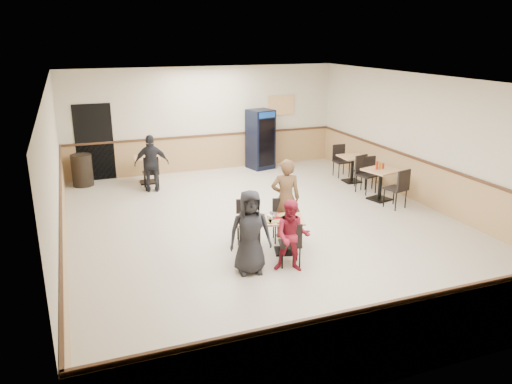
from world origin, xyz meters
name	(u,v)px	position (x,y,z in m)	size (l,w,h in m)	color
ground	(269,227)	(0.00, 0.00, 0.00)	(10.00, 10.00, 0.00)	beige
room_shell	(295,165)	(1.78, 2.55, 0.58)	(10.00, 10.00, 10.00)	silver
main_table	(269,230)	(-0.47, -1.16, 0.44)	(1.36, 0.94, 0.66)	black
main_chairs	(267,231)	(-0.51, -1.15, 0.42)	(1.46, 1.70, 0.84)	black
diner_woman_left	(250,232)	(-1.06, -1.77, 0.72)	(0.71, 0.46, 1.45)	black
diner_woman_right	(292,236)	(-0.38, -1.97, 0.63)	(0.61, 0.48, 1.26)	maroon
diner_man_opposite	(286,198)	(0.12, -0.55, 0.79)	(0.58, 0.38, 1.59)	brown
lone_diner	(152,164)	(-1.84, 3.38, 0.73)	(0.86, 0.36, 1.47)	black
tabletop_clutter	(268,219)	(-0.51, -1.21, 0.68)	(1.12, 0.66, 0.12)	red
side_table_near	(381,180)	(3.20, 0.75, 0.51)	(0.87, 0.87, 0.76)	black
side_table_near_chair_south	(396,188)	(3.20, 0.14, 0.48)	(0.45, 0.45, 0.97)	black
side_table_near_chair_north	(367,174)	(3.20, 1.36, 0.48)	(0.45, 0.45, 0.97)	black
side_table_far	(352,165)	(3.38, 2.34, 0.48)	(0.69, 0.69, 0.72)	black
side_table_far_chair_south	(364,171)	(3.38, 1.76, 0.46)	(0.42, 0.42, 0.91)	black
side_table_far_chair_north	(342,161)	(3.38, 2.91, 0.46)	(0.42, 0.42, 0.91)	black
condiment_caddy	(379,165)	(3.17, 0.80, 0.85)	(0.23, 0.06, 0.20)	#A41F0B
back_table	(147,166)	(-1.84, 4.20, 0.48)	(0.71, 0.71, 0.72)	black
back_table_chair_lone	(151,172)	(-1.84, 3.62, 0.46)	(0.42, 0.42, 0.91)	black
pepsi_cooler	(261,139)	(1.58, 4.59, 0.88)	(0.80, 0.80, 1.76)	black
trash_bin	(82,170)	(-3.49, 4.55, 0.42)	(0.54, 0.54, 0.84)	black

